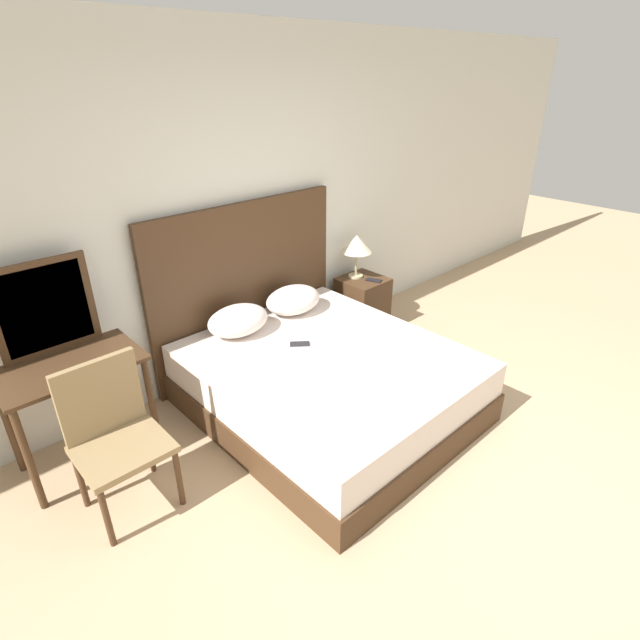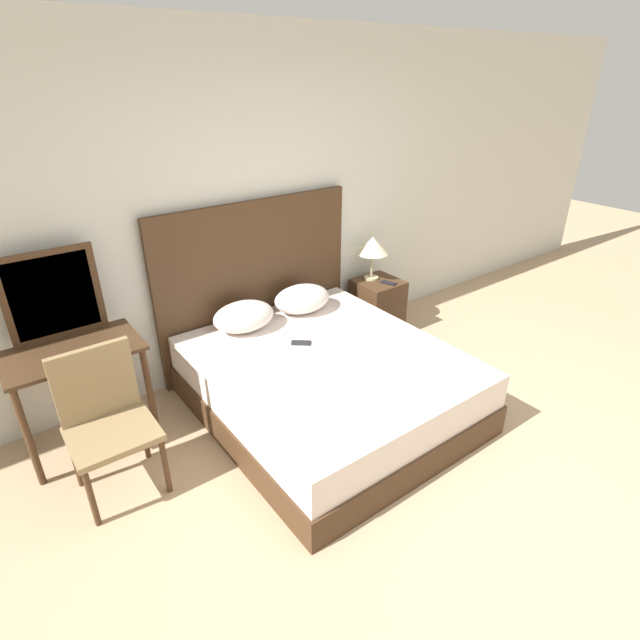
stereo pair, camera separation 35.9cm
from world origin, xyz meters
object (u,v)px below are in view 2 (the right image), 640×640
at_px(table_lamp, 373,246).
at_px(chair, 106,414).
at_px(phone_on_bed, 301,343).
at_px(nightstand, 377,306).
at_px(bed, 328,384).
at_px(vanity_desk, 76,368).
at_px(phone_on_nightstand, 389,283).

distance_m(table_lamp, chair, 2.78).
xyz_separation_m(phone_on_bed, nightstand, (1.25, 0.49, -0.23)).
xyz_separation_m(bed, vanity_desk, (-1.54, 0.70, 0.37)).
bearing_deg(phone_on_nightstand, table_lamp, 106.43).
xyz_separation_m(table_lamp, vanity_desk, (-2.72, -0.14, -0.25)).
bearing_deg(chair, phone_on_nightstand, 9.02).
bearing_deg(phone_on_nightstand, bed, -152.01).
bearing_deg(vanity_desk, nightstand, 1.22).
distance_m(nightstand, vanity_desk, 2.76).
relative_size(nightstand, vanity_desk, 0.64).
height_order(nightstand, vanity_desk, vanity_desk).
bearing_deg(chair, phone_on_bed, 1.72).
bearing_deg(phone_on_nightstand, vanity_desk, 179.06).
relative_size(table_lamp, chair, 0.46).
bearing_deg(table_lamp, nightstand, -76.52).
xyz_separation_m(nightstand, phone_on_nightstand, (0.04, -0.10, 0.27)).
relative_size(nightstand, phone_on_nightstand, 3.24).
xyz_separation_m(phone_on_bed, table_lamp, (1.23, 0.58, 0.37)).
height_order(bed, phone_on_nightstand, phone_on_nightstand).
height_order(phone_on_nightstand, vanity_desk, vanity_desk).
relative_size(table_lamp, phone_on_nightstand, 2.55).
bearing_deg(vanity_desk, table_lamp, 2.98).
bearing_deg(nightstand, table_lamp, 103.48).
bearing_deg(nightstand, phone_on_bed, -158.40).
bearing_deg(vanity_desk, phone_on_nightstand, -0.94).
height_order(table_lamp, phone_on_nightstand, table_lamp).
relative_size(table_lamp, vanity_desk, 0.50).
bearing_deg(phone_on_nightstand, chair, -170.98).
bearing_deg(table_lamp, phone_on_bed, -154.83).
xyz_separation_m(phone_on_bed, chair, (-1.45, -0.04, 0.02)).
height_order(vanity_desk, chair, chair).
bearing_deg(nightstand, phone_on_nightstand, -71.27).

